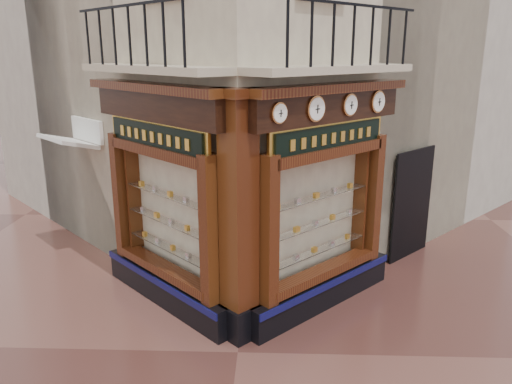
{
  "coord_description": "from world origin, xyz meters",
  "views": [
    {
      "loc": [
        0.53,
        -6.72,
        4.47
      ],
      "look_at": [
        0.21,
        2.0,
        2.01
      ],
      "focal_mm": 35.0,
      "sensor_mm": 36.0,
      "label": 1
    }
  ],
  "objects_px": {
    "clock_b": "(316,109)",
    "clock_c": "(350,105)",
    "signboard_right": "(330,138)",
    "clock_a": "(279,113)",
    "corner_pilaster": "(239,222)",
    "clock_d": "(378,102)",
    "awning": "(80,255)",
    "signboard_left": "(156,136)"
  },
  "relations": [
    {
      "from": "clock_b",
      "to": "clock_c",
      "type": "xyz_separation_m",
      "value": [
        0.61,
        0.61,
        -0.0
      ]
    },
    {
      "from": "signboard_right",
      "to": "clock_a",
      "type": "bearing_deg",
      "value": -175.26
    },
    {
      "from": "clock_c",
      "to": "signboard_right",
      "type": "xyz_separation_m",
      "value": [
        -0.32,
        -0.16,
        -0.52
      ]
    },
    {
      "from": "corner_pilaster",
      "to": "clock_c",
      "type": "height_order",
      "value": "corner_pilaster"
    },
    {
      "from": "clock_b",
      "to": "clock_c",
      "type": "height_order",
      "value": "clock_b"
    },
    {
      "from": "clock_d",
      "to": "clock_a",
      "type": "bearing_deg",
      "value": 180.0
    },
    {
      "from": "signboard_right",
      "to": "awning",
      "type": "bearing_deg",
      "value": 113.02
    },
    {
      "from": "clock_a",
      "to": "clock_b",
      "type": "height_order",
      "value": "clock_b"
    },
    {
      "from": "clock_d",
      "to": "awning",
      "type": "bearing_deg",
      "value": 122.18
    },
    {
      "from": "clock_b",
      "to": "signboard_right",
      "type": "height_order",
      "value": "clock_b"
    },
    {
      "from": "corner_pilaster",
      "to": "clock_c",
      "type": "bearing_deg",
      "value": -11.53
    },
    {
      "from": "corner_pilaster",
      "to": "signboard_left",
      "type": "xyz_separation_m",
      "value": [
        -1.46,
        1.01,
        1.15
      ]
    },
    {
      "from": "clock_b",
      "to": "signboard_left",
      "type": "distance_m",
      "value": 2.72
    },
    {
      "from": "corner_pilaster",
      "to": "awning",
      "type": "height_order",
      "value": "corner_pilaster"
    },
    {
      "from": "corner_pilaster",
      "to": "clock_b",
      "type": "xyz_separation_m",
      "value": [
        1.17,
        0.57,
        1.67
      ]
    },
    {
      "from": "awning",
      "to": "signboard_right",
      "type": "xyz_separation_m",
      "value": [
        5.34,
        -2.15,
        3.1
      ]
    },
    {
      "from": "awning",
      "to": "signboard_left",
      "type": "relative_size",
      "value": 0.65
    },
    {
      "from": "clock_c",
      "to": "clock_d",
      "type": "bearing_deg",
      "value": -0.0
    },
    {
      "from": "clock_b",
      "to": "signboard_right",
      "type": "bearing_deg",
      "value": 11.96
    },
    {
      "from": "clock_b",
      "to": "awning",
      "type": "xyz_separation_m",
      "value": [
        -5.05,
        2.6,
        -3.62
      ]
    },
    {
      "from": "signboard_right",
      "to": "signboard_left",
      "type": "bearing_deg",
      "value": 135.0
    },
    {
      "from": "clock_a",
      "to": "clock_b",
      "type": "relative_size",
      "value": 0.77
    },
    {
      "from": "clock_c",
      "to": "clock_d",
      "type": "relative_size",
      "value": 0.95
    },
    {
      "from": "corner_pilaster",
      "to": "signboard_right",
      "type": "relative_size",
      "value": 1.93
    },
    {
      "from": "corner_pilaster",
      "to": "signboard_left",
      "type": "height_order",
      "value": "corner_pilaster"
    },
    {
      "from": "clock_b",
      "to": "clock_a",
      "type": "bearing_deg",
      "value": 180.0
    },
    {
      "from": "clock_a",
      "to": "signboard_left",
      "type": "distance_m",
      "value": 2.36
    },
    {
      "from": "corner_pilaster",
      "to": "awning",
      "type": "relative_size",
      "value": 2.9
    },
    {
      "from": "signboard_left",
      "to": "corner_pilaster",
      "type": "bearing_deg",
      "value": -169.75
    },
    {
      "from": "clock_a",
      "to": "clock_d",
      "type": "distance_m",
      "value": 2.48
    },
    {
      "from": "clock_d",
      "to": "clock_c",
      "type": "bearing_deg",
      "value": 180.0
    },
    {
      "from": "clock_b",
      "to": "clock_d",
      "type": "height_order",
      "value": "clock_b"
    },
    {
      "from": "clock_b",
      "to": "awning",
      "type": "height_order",
      "value": "clock_b"
    },
    {
      "from": "clock_c",
      "to": "corner_pilaster",
      "type": "bearing_deg",
      "value": 168.47
    },
    {
      "from": "clock_a",
      "to": "clock_d",
      "type": "xyz_separation_m",
      "value": [
        1.76,
        1.76,
        0.0
      ]
    },
    {
      "from": "clock_a",
      "to": "awning",
      "type": "height_order",
      "value": "clock_a"
    },
    {
      "from": "awning",
      "to": "corner_pilaster",
      "type": "bearing_deg",
      "value": -174.27
    },
    {
      "from": "corner_pilaster",
      "to": "awning",
      "type": "bearing_deg",
      "value": 95.73
    },
    {
      "from": "signboard_left",
      "to": "clock_b",
      "type": "bearing_deg",
      "value": -144.65
    },
    {
      "from": "clock_a",
      "to": "signboard_right",
      "type": "distance_m",
      "value": 1.43
    },
    {
      "from": "corner_pilaster",
      "to": "clock_d",
      "type": "distance_m",
      "value": 3.38
    },
    {
      "from": "signboard_left",
      "to": "clock_c",
      "type": "bearing_deg",
      "value": -132.1
    }
  ]
}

